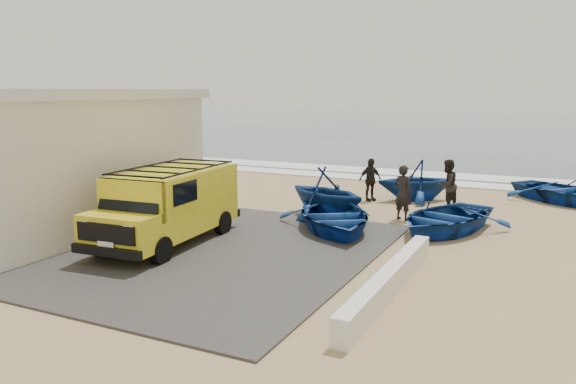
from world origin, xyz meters
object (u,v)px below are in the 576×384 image
at_px(parapet, 390,281).
at_px(van, 169,203).
at_px(boat_far_left, 416,180).
at_px(fisherman_back, 370,180).
at_px(fisherman_middle, 447,185).
at_px(boat_near_left, 334,217).
at_px(boat_near_right, 445,218).
at_px(boat_mid_left, 326,192).
at_px(boat_far_right, 565,191).
at_px(building, 18,157).
at_px(fisherman_front, 403,193).

distance_m(parapet, van, 6.83).
distance_m(boat_far_left, fisherman_back, 1.81).
distance_m(parapet, fisherman_middle, 9.26).
height_order(boat_near_left, boat_near_right, boat_near_left).
distance_m(boat_near_right, boat_mid_left, 4.12).
height_order(boat_far_left, boat_far_right, boat_far_left).
xyz_separation_m(building, fisherman_back, (8.94, 8.62, -1.33)).
bearing_deg(fisherman_front, boat_near_right, 168.13).
distance_m(boat_near_left, boat_mid_left, 2.13).
bearing_deg(fisherman_middle, fisherman_front, 2.24).
bearing_deg(boat_near_left, boat_near_right, -8.40).
bearing_deg(building, boat_near_right, 21.33).
bearing_deg(fisherman_front, boat_far_left, -61.91).
bearing_deg(parapet, boat_far_right, 75.19).
bearing_deg(fisherman_middle, boat_near_left, -2.22).
bearing_deg(parapet, fisherman_middle, 93.39).
relative_size(parapet, fisherman_back, 3.59).
relative_size(boat_far_left, fisherman_front, 1.65).
bearing_deg(boat_far_right, fisherman_front, 177.46).
relative_size(building, boat_far_left, 3.08).
bearing_deg(van, fisherman_front, 44.19).
height_order(fisherman_front, fisherman_middle, fisherman_front).
distance_m(parapet, boat_far_left, 10.69).
bearing_deg(boat_near_right, boat_near_left, -138.25).
bearing_deg(fisherman_middle, fisherman_back, -71.85).
relative_size(boat_far_left, fisherman_middle, 1.67).
height_order(boat_far_right, fisherman_back, fisherman_back).
height_order(boat_far_right, fisherman_middle, fisherman_middle).
relative_size(boat_mid_left, boat_far_left, 1.06).
relative_size(building, fisherman_middle, 5.13).
relative_size(van, fisherman_front, 2.80).
bearing_deg(boat_far_left, boat_mid_left, -61.48).
relative_size(boat_mid_left, fisherman_middle, 1.76).
bearing_deg(boat_mid_left, parapet, -124.43).
height_order(building, fisherman_front, building).
distance_m(boat_near_left, boat_near_right, 3.38).
distance_m(building, parapet, 12.68).
xyz_separation_m(building, boat_near_left, (9.45, 3.48, -1.72)).
distance_m(parapet, fisherman_back, 10.27).
bearing_deg(boat_far_left, boat_near_left, -45.14).
bearing_deg(boat_far_left, boat_near_right, -11.52).
bearing_deg(boat_near_left, boat_mid_left, 85.73).
distance_m(van, boat_far_left, 10.47).
xyz_separation_m(boat_far_left, fisherman_middle, (1.42, -1.27, 0.11)).
distance_m(parapet, boat_near_right, 5.89).
bearing_deg(parapet, van, 170.30).
xyz_separation_m(boat_near_right, boat_far_right, (3.28, 6.61, 0.01)).
xyz_separation_m(building, boat_far_left, (10.53, 9.49, -1.36)).
bearing_deg(van, boat_mid_left, 58.96).
bearing_deg(boat_far_left, parapet, -24.29).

